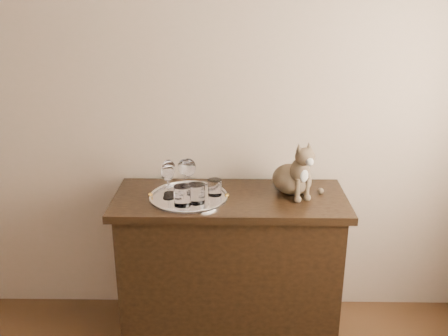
{
  "coord_description": "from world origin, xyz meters",
  "views": [
    {
      "loc": [
        0.6,
        -0.42,
        1.87
      ],
      "look_at": [
        0.57,
        1.95,
        1.0
      ],
      "focal_mm": 40.0,
      "sensor_mm": 36.0,
      "label": 1
    }
  ],
  "objects_px": {
    "tumbler_a": "(196,194)",
    "tumbler_b": "(182,196)",
    "tray": "(189,198)",
    "tumbler_c": "(215,187)",
    "cat": "(293,165)",
    "wine_glass_a": "(169,177)",
    "wine_glass_b": "(184,175)",
    "wine_glass_c": "(168,181)",
    "sideboard": "(230,268)",
    "wine_glass_d": "(189,177)"
  },
  "relations": [
    {
      "from": "wine_glass_c",
      "to": "tumbler_c",
      "type": "bearing_deg",
      "value": 10.25
    },
    {
      "from": "tray",
      "to": "cat",
      "type": "xyz_separation_m",
      "value": [
        0.53,
        0.09,
        0.15
      ]
    },
    {
      "from": "cat",
      "to": "sideboard",
      "type": "bearing_deg",
      "value": 166.84
    },
    {
      "from": "cat",
      "to": "tumbler_c",
      "type": "bearing_deg",
      "value": 164.64
    },
    {
      "from": "sideboard",
      "to": "wine_glass_c",
      "type": "height_order",
      "value": "wine_glass_c"
    },
    {
      "from": "sideboard",
      "to": "tray",
      "type": "xyz_separation_m",
      "value": [
        -0.21,
        -0.03,
        0.43
      ]
    },
    {
      "from": "tray",
      "to": "wine_glass_c",
      "type": "xyz_separation_m",
      "value": [
        -0.1,
        -0.01,
        0.09
      ]
    },
    {
      "from": "tumbler_a",
      "to": "cat",
      "type": "distance_m",
      "value": 0.52
    },
    {
      "from": "wine_glass_b",
      "to": "tumbler_a",
      "type": "height_order",
      "value": "wine_glass_b"
    },
    {
      "from": "sideboard",
      "to": "tray",
      "type": "bearing_deg",
      "value": -171.89
    },
    {
      "from": "wine_glass_c",
      "to": "tumbler_c",
      "type": "xyz_separation_m",
      "value": [
        0.23,
        0.04,
        -0.05
      ]
    },
    {
      "from": "sideboard",
      "to": "tray",
      "type": "height_order",
      "value": "tray"
    },
    {
      "from": "tumbler_a",
      "to": "tumbler_b",
      "type": "distance_m",
      "value": 0.07
    },
    {
      "from": "wine_glass_b",
      "to": "wine_glass_c",
      "type": "relative_size",
      "value": 1.0
    },
    {
      "from": "wine_glass_a",
      "to": "wine_glass_c",
      "type": "relative_size",
      "value": 1.04
    },
    {
      "from": "sideboard",
      "to": "wine_glass_a",
      "type": "distance_m",
      "value": 0.61
    },
    {
      "from": "sideboard",
      "to": "tumbler_c",
      "type": "height_order",
      "value": "tumbler_c"
    },
    {
      "from": "sideboard",
      "to": "cat",
      "type": "xyz_separation_m",
      "value": [
        0.32,
        0.06,
        0.58
      ]
    },
    {
      "from": "tray",
      "to": "wine_glass_a",
      "type": "height_order",
      "value": "wine_glass_a"
    },
    {
      "from": "sideboard",
      "to": "tumbler_a",
      "type": "height_order",
      "value": "tumbler_a"
    },
    {
      "from": "cat",
      "to": "tray",
      "type": "bearing_deg",
      "value": 166.12
    },
    {
      "from": "tumbler_a",
      "to": "wine_glass_b",
      "type": "bearing_deg",
      "value": 116.79
    },
    {
      "from": "wine_glass_d",
      "to": "tumbler_c",
      "type": "height_order",
      "value": "wine_glass_d"
    },
    {
      "from": "wine_glass_c",
      "to": "tumbler_b",
      "type": "distance_m",
      "value": 0.12
    },
    {
      "from": "tray",
      "to": "wine_glass_c",
      "type": "distance_m",
      "value": 0.14
    },
    {
      "from": "wine_glass_a",
      "to": "tumbler_c",
      "type": "bearing_deg",
      "value": -2.18
    },
    {
      "from": "wine_glass_a",
      "to": "tumbler_c",
      "type": "distance_m",
      "value": 0.24
    },
    {
      "from": "tray",
      "to": "tumbler_c",
      "type": "relative_size",
      "value": 4.88
    },
    {
      "from": "tumbler_a",
      "to": "tumbler_c",
      "type": "distance_m",
      "value": 0.13
    },
    {
      "from": "tumbler_c",
      "to": "cat",
      "type": "bearing_deg",
      "value": 7.74
    },
    {
      "from": "tumbler_b",
      "to": "wine_glass_b",
      "type": "bearing_deg",
      "value": 91.63
    },
    {
      "from": "tray",
      "to": "tumbler_b",
      "type": "bearing_deg",
      "value": -102.91
    },
    {
      "from": "wine_glass_c",
      "to": "wine_glass_d",
      "type": "xyz_separation_m",
      "value": [
        0.1,
        0.03,
        0.01
      ]
    },
    {
      "from": "sideboard",
      "to": "tumbler_b",
      "type": "bearing_deg",
      "value": -151.67
    },
    {
      "from": "tumbler_b",
      "to": "wine_glass_a",
      "type": "bearing_deg",
      "value": 120.71
    },
    {
      "from": "wine_glass_d",
      "to": "tumbler_c",
      "type": "relative_size",
      "value": 2.43
    },
    {
      "from": "cat",
      "to": "wine_glass_b",
      "type": "bearing_deg",
      "value": 158.03
    },
    {
      "from": "wine_glass_d",
      "to": "cat",
      "type": "height_order",
      "value": "cat"
    },
    {
      "from": "sideboard",
      "to": "wine_glass_b",
      "type": "bearing_deg",
      "value": 169.22
    },
    {
      "from": "cat",
      "to": "wine_glass_c",
      "type": "bearing_deg",
      "value": 165.57
    },
    {
      "from": "wine_glass_a",
      "to": "wine_glass_d",
      "type": "distance_m",
      "value": 0.1
    },
    {
      "from": "tumbler_a",
      "to": "tray",
      "type": "bearing_deg",
      "value": 123.93
    },
    {
      "from": "wine_glass_a",
      "to": "cat",
      "type": "height_order",
      "value": "cat"
    },
    {
      "from": "wine_glass_a",
      "to": "tumbler_c",
      "type": "relative_size",
      "value": 2.27
    },
    {
      "from": "wine_glass_c",
      "to": "tumbler_c",
      "type": "distance_m",
      "value": 0.24
    },
    {
      "from": "tumbler_b",
      "to": "cat",
      "type": "xyz_separation_m",
      "value": [
        0.55,
        0.18,
        0.09
      ]
    },
    {
      "from": "tray",
      "to": "tumbler_a",
      "type": "distance_m",
      "value": 0.1
    },
    {
      "from": "tray",
      "to": "tumbler_b",
      "type": "distance_m",
      "value": 0.11
    },
    {
      "from": "sideboard",
      "to": "tray",
      "type": "distance_m",
      "value": 0.48
    },
    {
      "from": "wine_glass_a",
      "to": "tumbler_b",
      "type": "relative_size",
      "value": 1.91
    }
  ]
}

